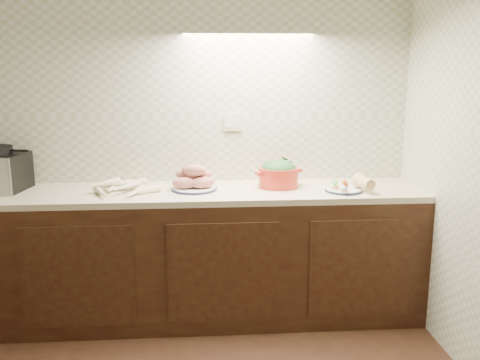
{
  "coord_description": "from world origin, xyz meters",
  "views": [
    {
      "loc": [
        0.32,
        -1.97,
        1.72
      ],
      "look_at": [
        0.56,
        1.25,
        1.02
      ],
      "focal_mm": 40.0,
      "sensor_mm": 36.0,
      "label": 1
    }
  ],
  "objects": [
    {
      "name": "room",
      "position": [
        0.0,
        0.0,
        1.63
      ],
      "size": [
        3.6,
        3.6,
        2.6
      ],
      "color": "black",
      "rests_on": "ground"
    },
    {
      "name": "counter",
      "position": [
        -0.68,
        0.68,
        0.45
      ],
      "size": [
        3.6,
        3.6,
        0.9
      ],
      "color": "black",
      "rests_on": "ground"
    },
    {
      "name": "parsnip_pile",
      "position": [
        -0.26,
        1.49,
        0.93
      ],
      "size": [
        0.41,
        0.39,
        0.09
      ],
      "color": "#F6ECC3",
      "rests_on": "counter"
    },
    {
      "name": "sweet_potato_plate",
      "position": [
        0.27,
        1.52,
        0.96
      ],
      "size": [
        0.3,
        0.3,
        0.18
      ],
      "rotation": [
        0.0,
        0.0,
        0.12
      ],
      "color": "#1A1F45",
      "rests_on": "counter"
    },
    {
      "name": "onion_bowl",
      "position": [
        0.25,
        1.63,
        0.94
      ],
      "size": [
        0.14,
        0.14,
        0.1
      ],
      "color": "black",
      "rests_on": "counter"
    },
    {
      "name": "dutch_oven",
      "position": [
        0.85,
        1.56,
        0.99
      ],
      "size": [
        0.34,
        0.34,
        0.19
      ],
      "rotation": [
        0.0,
        0.0,
        0.33
      ],
      "color": "red",
      "rests_on": "counter"
    },
    {
      "name": "veg_plate",
      "position": [
        1.31,
        1.41,
        0.94
      ],
      "size": [
        0.3,
        0.27,
        0.12
      ],
      "rotation": [
        0.0,
        0.0,
        0.09
      ],
      "color": "#1A1F45",
      "rests_on": "counter"
    }
  ]
}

